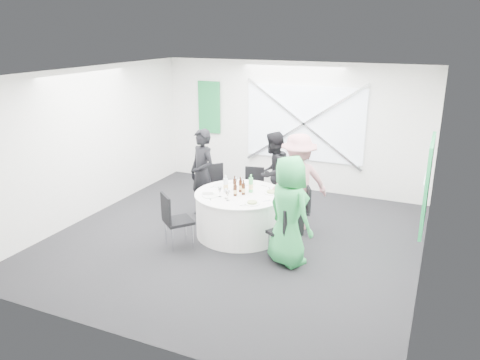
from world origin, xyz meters
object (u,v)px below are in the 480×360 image
at_px(banquet_table, 240,214).
at_px(chair_back, 253,186).
at_px(chair_back_left, 216,186).
at_px(chair_front_left, 173,217).
at_px(person_man_back_left, 202,173).
at_px(clear_water_bottle, 226,185).
at_px(chair_back_right, 301,206).
at_px(person_woman_pink, 298,182).
at_px(green_water_bottle, 251,185).
at_px(person_woman_green, 289,211).
at_px(chair_front_right, 288,229).
at_px(person_man_back, 273,173).

relative_size(banquet_table, chair_back, 1.79).
xyz_separation_m(chair_back_left, chair_front_left, (0.06, -1.64, -0.02)).
distance_m(person_man_back_left, clear_water_bottle, 0.92).
distance_m(chair_back_right, person_woman_pink, 0.43).
xyz_separation_m(banquet_table, green_water_bottle, (0.15, 0.13, 0.51)).
bearing_deg(person_woman_pink, clear_water_bottle, -5.98).
xyz_separation_m(banquet_table, person_man_back_left, (-1.00, 0.51, 0.47)).
xyz_separation_m(chair_back_left, person_woman_pink, (1.65, -0.05, 0.30)).
distance_m(person_man_back_left, person_woman_green, 2.40).
xyz_separation_m(chair_back_right, green_water_bottle, (-0.82, -0.34, 0.38)).
bearing_deg(chair_back, chair_back_right, -40.01).
relative_size(chair_back_right, chair_front_right, 0.94).
bearing_deg(person_man_back_left, chair_front_left, -54.10).
bearing_deg(clear_water_bottle, chair_front_right, -23.89).
bearing_deg(chair_back_left, person_man_back, -22.44).
bearing_deg(person_woman_green, banquet_table, 0.00).
bearing_deg(chair_back, person_man_back_left, -152.36).
bearing_deg(chair_back_left, person_man_back_left, 179.45).
relative_size(person_man_back_left, clear_water_bottle, 5.63).
relative_size(banquet_table, person_woman_green, 0.92).
height_order(chair_back, chair_back_left, chair_back_left).
bearing_deg(banquet_table, person_man_back, 82.38).
xyz_separation_m(banquet_table, person_man_back, (0.16, 1.21, 0.42)).
bearing_deg(chair_back_left, person_woman_pink, -51.25).
bearing_deg(clear_water_bottle, person_woman_green, -25.03).
relative_size(chair_back_left, green_water_bottle, 3.04).
height_order(chair_back_right, person_man_back_left, person_man_back_left).
height_order(chair_back, person_woman_pink, person_woman_pink).
distance_m(chair_back_left, clear_water_bottle, 0.98).
distance_m(chair_back, person_woman_pink, 1.20).
relative_size(banquet_table, green_water_bottle, 4.91).
height_order(chair_back_right, green_water_bottle, green_water_bottle).
bearing_deg(person_man_back, chair_front_right, 34.24).
relative_size(person_man_back_left, person_woman_pink, 0.97).
height_order(chair_front_right, green_water_bottle, green_water_bottle).
bearing_deg(clear_water_bottle, chair_back_left, 127.70).
relative_size(person_man_back, person_woman_green, 0.94).
height_order(banquet_table, chair_front_right, chair_front_right).
bearing_deg(person_man_back, chair_back_left, -55.36).
bearing_deg(chair_front_left, person_man_back, -74.00).
height_order(chair_front_right, chair_front_left, chair_front_left).
relative_size(chair_front_right, person_man_back_left, 0.54).
bearing_deg(chair_front_left, chair_back_left, -48.58).
height_order(person_man_back, person_woman_pink, person_woman_pink).
height_order(person_man_back, person_woman_green, person_woman_green).
xyz_separation_m(banquet_table, person_woman_green, (1.09, -0.66, 0.47)).
xyz_separation_m(chair_back, person_man_back_left, (-0.79, -0.62, 0.34)).
bearing_deg(banquet_table, chair_front_right, -29.98).
distance_m(chair_front_left, person_woman_green, 1.91).
relative_size(chair_back, person_man_back, 0.54).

